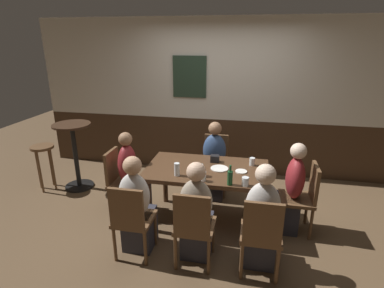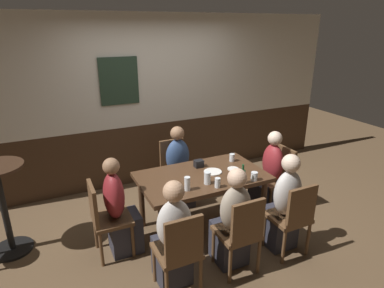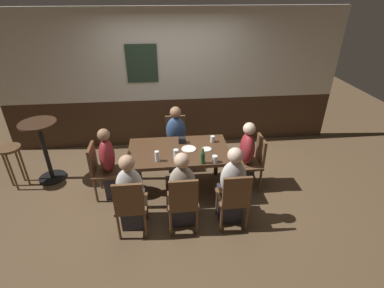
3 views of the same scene
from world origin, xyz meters
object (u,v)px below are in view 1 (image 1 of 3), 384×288
(side_bar_table, at_px, (75,151))
(bar_stool, at_px, (43,155))
(person_mid_near, at_px, (197,218))
(chair_mid_far, at_px, (215,161))
(chair_head_east, at_px, (303,195))
(highball_clear, at_px, (200,171))
(person_head_east, at_px, (289,195))
(chair_left_near, at_px, (131,218))
(plate_white_small, at_px, (241,171))
(pint_glass_pale, at_px, (203,177))
(beer_bottle_green, at_px, (230,177))
(condiment_caddy, at_px, (215,159))
(pint_glass_amber, at_px, (245,182))
(person_mid_far, at_px, (214,166))
(person_right_near, at_px, (261,224))
(tumbler_water, at_px, (252,162))
(dining_table, at_px, (207,175))
(plate_white_large, at_px, (219,168))
(beer_glass_tall, at_px, (177,170))
(person_head_west, at_px, (132,180))
(chair_mid_near, at_px, (194,225))
(chair_right_near, at_px, (261,233))
(person_left_near, at_px, (137,211))
(chair_head_west, at_px, (120,178))

(side_bar_table, relative_size, bar_stool, 1.46)
(person_mid_near, bearing_deg, chair_mid_far, 90.00)
(chair_head_east, distance_m, highball_clear, 1.28)
(side_bar_table, bearing_deg, person_head_east, -9.64)
(chair_mid_far, height_order, highball_clear, highball_clear)
(chair_left_near, relative_size, plate_white_small, 6.20)
(chair_head_east, height_order, chair_left_near, same)
(pint_glass_pale, xyz_separation_m, beer_bottle_green, (0.30, -0.04, 0.04))
(condiment_caddy, bearing_deg, chair_left_near, -123.97)
(pint_glass_amber, distance_m, bar_stool, 3.17)
(person_mid_far, distance_m, pint_glass_amber, 1.22)
(chair_left_near, relative_size, person_right_near, 0.76)
(person_right_near, xyz_separation_m, tumbler_water, (-0.12, 0.91, 0.29))
(person_right_near, relative_size, pint_glass_amber, 11.56)
(chair_left_near, bearing_deg, pint_glass_amber, 22.80)
(dining_table, xyz_separation_m, person_head_east, (1.01, 0.00, -0.17))
(person_mid_near, height_order, tumbler_water, person_mid_near)
(bar_stool, bearing_deg, plate_white_large, -7.72)
(person_head_east, bearing_deg, beer_glass_tall, -168.45)
(person_head_west, distance_m, beer_bottle_green, 1.42)
(person_right_near, bearing_deg, plate_white_large, 125.61)
(beer_glass_tall, height_order, plate_white_large, beer_glass_tall)
(chair_mid_far, bearing_deg, chair_mid_near, -90.00)
(person_mid_near, distance_m, person_right_near, 0.66)
(chair_mid_near, relative_size, chair_right_near, 1.00)
(person_mid_far, height_order, pint_glass_amber, person_mid_far)
(pint_glass_pale, bearing_deg, plate_white_small, 38.80)
(highball_clear, bearing_deg, chair_right_near, -41.60)
(dining_table, height_order, pint_glass_pale, pint_glass_pale)
(plate_white_large, bearing_deg, chair_mid_far, 100.28)
(person_head_west, height_order, plate_white_large, person_head_west)
(chair_mid_near, distance_m, bar_stool, 2.88)
(chair_left_near, relative_size, person_left_near, 0.78)
(chair_mid_far, distance_m, side_bar_table, 2.17)
(person_mid_near, bearing_deg, person_left_near, -179.96)
(plate_white_small, bearing_deg, bar_stool, 172.29)
(person_mid_near, bearing_deg, tumbler_water, 58.89)
(person_mid_near, distance_m, pint_glass_pale, 0.47)
(person_mid_near, bearing_deg, person_mid_far, 90.00)
(chair_left_near, distance_m, person_head_west, 0.93)
(person_left_near, relative_size, plate_white_large, 5.19)
(beer_bottle_green, bearing_deg, chair_mid_near, -123.46)
(person_head_west, bearing_deg, tumbler_water, 7.60)
(person_head_west, relative_size, beer_glass_tall, 7.37)
(beer_bottle_green, bearing_deg, chair_head_west, 165.28)
(pint_glass_amber, bearing_deg, side_bar_table, 160.76)
(person_head_west, distance_m, tumbler_water, 1.60)
(pint_glass_pale, bearing_deg, highball_clear, 115.92)
(chair_head_west, distance_m, person_right_near, 1.96)
(pint_glass_pale, relative_size, bar_stool, 0.16)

